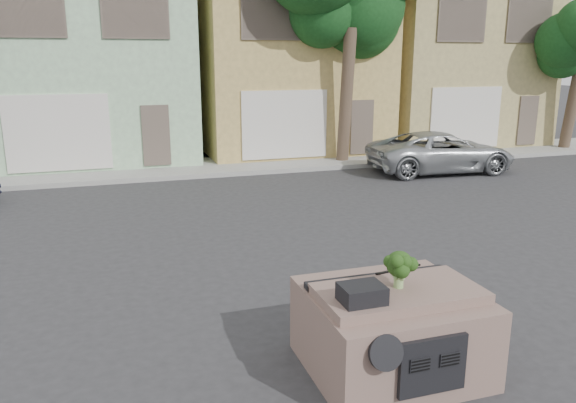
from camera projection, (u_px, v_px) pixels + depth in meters
ground_plane at (307, 280)px, 9.73m from camera, size 120.00×120.00×0.00m
sidewalk at (203, 167)px, 19.39m from camera, size 40.00×3.00×0.15m
townhouse_mint at (89, 57)px, 21.11m from camera, size 7.20×8.20×7.55m
townhouse_tan at (279, 57)px, 23.36m from camera, size 7.20×8.20×7.55m
townhouse_beige at (436, 57)px, 25.61m from camera, size 7.20×8.20×7.55m
silver_pickup at (440, 172)px, 18.99m from camera, size 5.04×2.61×1.36m
tree_near at (348, 43)px, 19.21m from camera, size 4.40×4.00×8.50m
tree_far at (575, 77)px, 22.52m from camera, size 3.20×3.00×6.00m
car_dashboard at (391, 327)px, 6.83m from camera, size 2.00×1.80×1.12m
instrument_hump at (362, 294)px, 6.17m from camera, size 0.48×0.38×0.20m
wiper_arm at (398, 269)px, 7.12m from camera, size 0.69×0.15×0.02m
broccoli at (399, 269)px, 6.53m from camera, size 0.47×0.47×0.46m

